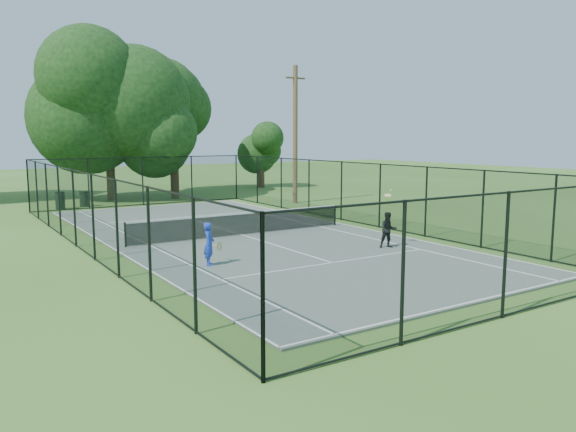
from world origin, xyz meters
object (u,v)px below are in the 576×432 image
trash_bin_left (60,200)px  trash_bin_right (84,199)px  player_black (388,230)px  utility_pole (295,134)px  player_blue (209,244)px  tennis_net (242,223)px

trash_bin_left → trash_bin_right: bearing=16.9°
trash_bin_right → player_black: (6.61, -19.69, 0.26)m
trash_bin_left → trash_bin_right: trash_bin_left is taller
utility_pole → player_blue: (-12.25, -13.49, -3.62)m
utility_pole → player_black: utility_pole is taller
trash_bin_right → player_blue: (-0.32, -18.72, 0.28)m
trash_bin_left → tennis_net: bearing=-71.1°
tennis_net → utility_pole: bearing=46.1°
trash_bin_left → player_black: (8.07, -19.25, 0.22)m
trash_bin_right → utility_pole: utility_pole is taller
tennis_net → player_blue: player_blue is taller
trash_bin_right → utility_pole: size_ratio=0.11×
trash_bin_left → player_blue: bearing=-86.4°
utility_pole → trash_bin_right: bearing=156.3°
trash_bin_left → player_blue: player_blue is taller
trash_bin_left → player_black: player_black is taller
trash_bin_left → utility_pole: bearing=-19.7°
tennis_net → utility_pole: size_ratio=1.17×
trash_bin_left → utility_pole: (13.39, -4.78, 3.86)m
trash_bin_right → utility_pole: bearing=-23.7°
player_blue → tennis_net: bearing=51.4°
utility_pole → player_blue: size_ratio=6.11×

